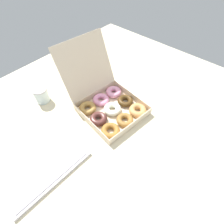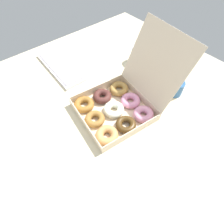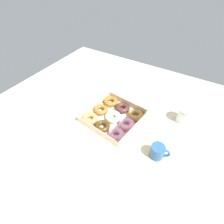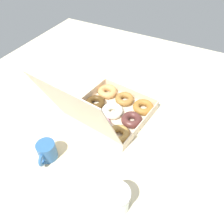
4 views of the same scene
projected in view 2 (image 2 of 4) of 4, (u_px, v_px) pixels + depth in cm
name	position (u px, v px, depth cm)	size (l,w,h in cm)	color
ground_plane	(115.00, 123.00, 91.78)	(180.00, 180.00, 2.00)	beige
donut_box	(117.00, 105.00, 92.57)	(41.27, 53.02, 37.81)	beige
keyboard	(59.00, 67.00, 116.22)	(43.60, 15.70, 2.20)	white
coffee_mug	(176.00, 88.00, 99.98)	(8.01, 11.34, 8.58)	#2C5B93
glass_jar	(138.00, 54.00, 117.81)	(9.49, 9.49, 10.48)	silver
paper_napkin	(51.00, 117.00, 92.56)	(11.70, 9.95, 0.15)	white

